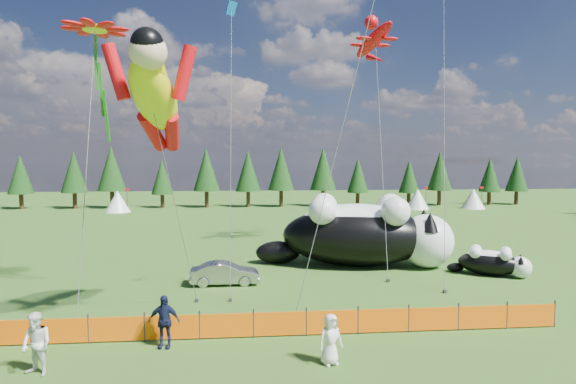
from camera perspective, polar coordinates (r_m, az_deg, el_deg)
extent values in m
plane|color=#0F3409|center=(20.65, -1.63, -14.79)|extent=(160.00, 160.00, 0.00)
cylinder|color=#262626|center=(19.26, -29.86, -15.00)|extent=(0.06, 0.06, 1.10)
cylinder|color=#262626|center=(18.54, -24.02, -15.56)|extent=(0.06, 0.06, 1.10)
cylinder|color=#262626|center=(18.01, -17.75, -15.99)|extent=(0.06, 0.06, 1.10)
cylinder|color=#262626|center=(17.70, -11.15, -16.24)|extent=(0.06, 0.06, 1.10)
cylinder|color=#262626|center=(17.60, -4.40, -16.29)|extent=(0.06, 0.06, 1.10)
cylinder|color=#262626|center=(17.74, 2.34, -16.12)|extent=(0.06, 0.06, 1.10)
cylinder|color=#262626|center=(18.09, 8.88, -15.76)|extent=(0.06, 0.06, 1.10)
cylinder|color=#262626|center=(18.66, 15.07, -15.23)|extent=(0.06, 0.06, 1.10)
cylinder|color=#262626|center=(19.41, 20.81, -14.58)|extent=(0.06, 0.06, 1.10)
cylinder|color=#262626|center=(20.33, 26.04, -13.87)|extent=(0.06, 0.06, 1.10)
cylinder|color=#262626|center=(21.40, 30.75, -13.13)|extent=(0.06, 0.06, 1.10)
cube|color=#FF6105|center=(19.71, -32.58, -14.83)|extent=(2.00, 0.04, 0.90)
cube|color=#FF6105|center=(18.90, -26.99, -15.44)|extent=(2.00, 0.04, 0.90)
cube|color=#FF6105|center=(18.27, -20.93, -15.94)|extent=(2.00, 0.04, 0.90)
cube|color=#FF6105|center=(17.85, -14.48, -16.29)|extent=(2.00, 0.04, 0.90)
cube|color=#FF6105|center=(17.64, -7.78, -16.44)|extent=(2.00, 0.04, 0.90)
cube|color=#FF6105|center=(17.66, -1.01, -16.38)|extent=(2.00, 0.04, 0.90)
cube|color=#FF6105|center=(17.90, 5.65, -16.11)|extent=(2.00, 0.04, 0.90)
cube|color=#FF6105|center=(18.37, 12.03, -15.66)|extent=(2.00, 0.04, 0.90)
cube|color=#FF6105|center=(19.03, 18.00, -15.06)|extent=(2.00, 0.04, 0.90)
cube|color=#FF6105|center=(19.87, 23.48, -14.37)|extent=(2.00, 0.04, 0.90)
cube|color=#FF6105|center=(20.87, 28.45, -13.63)|extent=(2.00, 0.04, 0.90)
ellipsoid|color=black|center=(28.88, 8.61, -5.58)|extent=(10.02, 6.15, 3.73)
ellipsoid|color=white|center=(28.74, 8.63, -3.74)|extent=(7.53, 4.47, 2.28)
sphere|color=white|center=(29.40, 17.17, -5.95)|extent=(3.32, 3.32, 3.32)
sphere|color=#F45F6C|center=(29.70, 19.86, -5.92)|extent=(0.46, 0.46, 0.46)
ellipsoid|color=black|center=(29.33, -1.26, -7.65)|extent=(3.14, 2.01, 1.45)
cone|color=black|center=(28.24, 17.59, -3.64)|extent=(1.16, 1.16, 1.16)
cone|color=black|center=(30.18, 16.87, -3.15)|extent=(1.16, 1.16, 1.16)
sphere|color=white|center=(30.15, 12.89, -1.85)|extent=(1.74, 1.74, 1.74)
sphere|color=white|center=(27.49, 13.51, -2.42)|extent=(1.74, 1.74, 1.74)
sphere|color=white|center=(29.98, 4.59, -1.80)|extent=(1.74, 1.74, 1.74)
sphere|color=white|center=(27.30, 4.40, -2.36)|extent=(1.74, 1.74, 1.74)
ellipsoid|color=black|center=(28.91, 24.20, -8.26)|extent=(3.79, 3.12, 1.38)
ellipsoid|color=white|center=(28.84, 24.22, -7.59)|extent=(2.83, 2.30, 0.84)
sphere|color=white|center=(28.95, 27.41, -8.49)|extent=(1.22, 1.22, 1.22)
sphere|color=#F45F6C|center=(28.98, 28.45, -8.51)|extent=(0.17, 0.17, 0.17)
ellipsoid|color=black|center=(29.08, 20.51, -8.94)|extent=(1.20, 1.00, 0.54)
cone|color=black|center=(28.49, 27.47, -7.68)|extent=(0.43, 0.43, 0.43)
cone|color=black|center=(29.21, 27.41, -7.40)|extent=(0.43, 0.43, 0.43)
sphere|color=white|center=(29.27, 25.91, -6.86)|extent=(0.64, 0.64, 0.64)
sphere|color=white|center=(28.30, 25.93, -7.22)|extent=(0.64, 0.64, 0.64)
sphere|color=white|center=(29.29, 22.74, -6.76)|extent=(0.64, 0.64, 0.64)
sphere|color=white|center=(28.31, 22.66, -7.12)|extent=(0.64, 0.64, 0.64)
imported|color=#ABABB0|center=(24.73, -8.03, -10.18)|extent=(3.71, 1.35, 1.21)
imported|color=white|center=(16.58, -29.33, -16.50)|extent=(1.11, 0.93, 1.97)
imported|color=#131836|center=(17.17, -15.48, -15.54)|extent=(1.16, 0.67, 1.90)
imported|color=white|center=(15.46, 5.41, -18.12)|extent=(0.93, 0.74, 1.67)
cylinder|color=#595959|center=(19.54, -13.80, -2.15)|extent=(0.03, 0.03, 9.65)
cube|color=#262626|center=(22.14, -11.53, -13.34)|extent=(0.15, 0.15, 0.16)
cylinder|color=#595959|center=(29.43, 11.59, 6.13)|extent=(0.03, 0.03, 17.81)
cube|color=#262626|center=(25.72, 12.60, -10.90)|extent=(0.15, 0.15, 0.16)
cylinder|color=#595959|center=(20.76, -24.22, 2.96)|extent=(0.03, 0.03, 13.12)
cube|color=#262626|center=(19.96, -25.28, -15.61)|extent=(0.15, 0.15, 0.16)
cube|color=#1E7C16|center=(22.92, -23.11, 11.88)|extent=(0.22, 0.22, 4.81)
cylinder|color=#595959|center=(22.66, -7.27, 5.83)|extent=(0.03, 0.03, 14.86)
cube|color=#262626|center=(21.99, -7.35, -13.42)|extent=(0.15, 0.15, 0.16)
cylinder|color=#595959|center=(28.65, 19.20, 15.33)|extent=(0.03, 0.03, 26.13)
cube|color=#262626|center=(24.42, 19.28, -11.84)|extent=(0.15, 0.15, 0.16)
cylinder|color=#595959|center=(17.73, 6.90, 8.10)|extent=(0.03, 0.03, 16.03)
cube|color=#262626|center=(18.54, 0.59, -16.76)|extent=(0.15, 0.15, 0.16)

